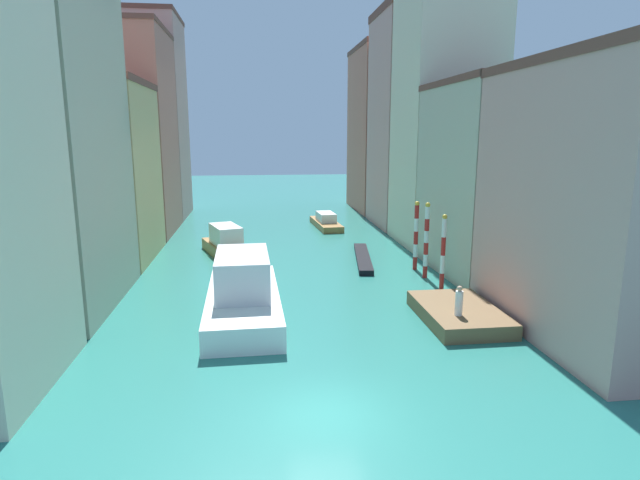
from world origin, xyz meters
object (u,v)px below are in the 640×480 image
object	(u,v)px
person_on_dock	(459,302)
mooring_pole_0	(443,252)
mooring_pole_2	(416,235)
vaporetto_white	(243,292)
motorboat_1	(326,222)
motorboat_0	(226,244)
waterfront_dock	(459,314)
mooring_pole_1	(426,240)
gondola_black	(363,258)

from	to	relation	value
person_on_dock	mooring_pole_0	world-z (taller)	mooring_pole_0
mooring_pole_2	vaporetto_white	bearing A→B (deg)	-146.12
motorboat_1	motorboat_0	bearing A→B (deg)	-129.70
waterfront_dock	vaporetto_white	size ratio (longest dim) A/B	0.56
mooring_pole_1	gondola_black	world-z (taller)	mooring_pole_1
motorboat_0	mooring_pole_1	bearing A→B (deg)	-31.26
waterfront_dock	mooring_pole_0	size ratio (longest dim) A/B	1.27
vaporetto_white	motorboat_1	world-z (taller)	vaporetto_white
mooring_pole_2	motorboat_0	bearing A→B (deg)	155.73
mooring_pole_2	motorboat_0	xyz separation A→B (m)	(-13.08, 5.90, -1.51)
person_on_dock	waterfront_dock	bearing A→B (deg)	66.32
mooring_pole_1	gondola_black	distance (m)	6.30
mooring_pole_0	mooring_pole_1	size ratio (longest dim) A/B	0.94
mooring_pole_0	motorboat_1	xyz separation A→B (m)	(-3.92, 22.04, -1.82)
mooring_pole_2	motorboat_1	distance (m)	17.53
motorboat_0	mooring_pole_0	bearing A→B (deg)	-39.78
waterfront_dock	person_on_dock	bearing A→B (deg)	-113.68
vaporetto_white	gondola_black	xyz separation A→B (m)	(8.49, 10.66, -1.00)
mooring_pole_1	vaporetto_white	world-z (taller)	mooring_pole_1
waterfront_dock	vaporetto_white	world-z (taller)	vaporetto_white
mooring_pole_2	vaporetto_white	world-z (taller)	mooring_pole_2
mooring_pole_1	motorboat_0	world-z (taller)	mooring_pole_1
waterfront_dock	mooring_pole_2	bearing A→B (deg)	85.22
vaporetto_white	mooring_pole_1	bearing A→B (deg)	26.14
mooring_pole_2	motorboat_0	world-z (taller)	mooring_pole_2
person_on_dock	mooring_pole_0	distance (m)	6.32
waterfront_dock	gondola_black	size ratio (longest dim) A/B	0.68
mooring_pole_2	motorboat_1	size ratio (longest dim) A/B	0.65
mooring_pole_0	gondola_black	bearing A→B (deg)	111.14
vaporetto_white	motorboat_0	size ratio (longest dim) A/B	1.47
motorboat_0	motorboat_1	size ratio (longest dim) A/B	0.98
gondola_black	mooring_pole_2	bearing A→B (deg)	-44.13
waterfront_dock	motorboat_1	xyz separation A→B (m)	(-3.03, 26.95, 0.16)
waterfront_dock	gondola_black	bearing A→B (deg)	99.64
mooring_pole_0	vaporetto_white	world-z (taller)	mooring_pole_0
person_on_dock	motorboat_1	size ratio (longest dim) A/B	0.20
mooring_pole_1	motorboat_1	distance (m)	19.55
person_on_dock	mooring_pole_1	size ratio (longest dim) A/B	0.29
person_on_dock	mooring_pole_1	distance (m)	9.23
waterfront_dock	motorboat_1	distance (m)	27.12
waterfront_dock	motorboat_0	world-z (taller)	motorboat_0
gondola_black	motorboat_1	distance (m)	14.09
vaporetto_white	person_on_dock	bearing A→B (deg)	-18.48
mooring_pole_0	motorboat_1	world-z (taller)	mooring_pole_0
mooring_pole_0	gondola_black	size ratio (longest dim) A/B	0.54
waterfront_dock	mooring_pole_0	bearing A→B (deg)	79.70
waterfront_dock	mooring_pole_1	xyz separation A→B (m)	(0.87, 7.90, 2.13)
person_on_dock	mooring_pole_0	bearing A→B (deg)	76.99
mooring_pole_2	gondola_black	xyz separation A→B (m)	(-3.02, 2.93, -2.22)
mooring_pole_1	gondola_black	bearing A→B (deg)	121.48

